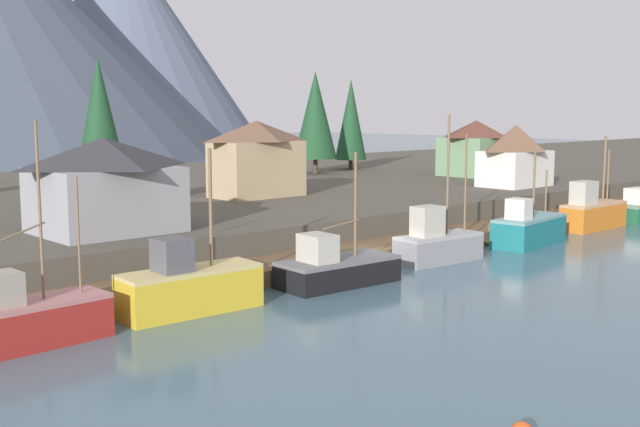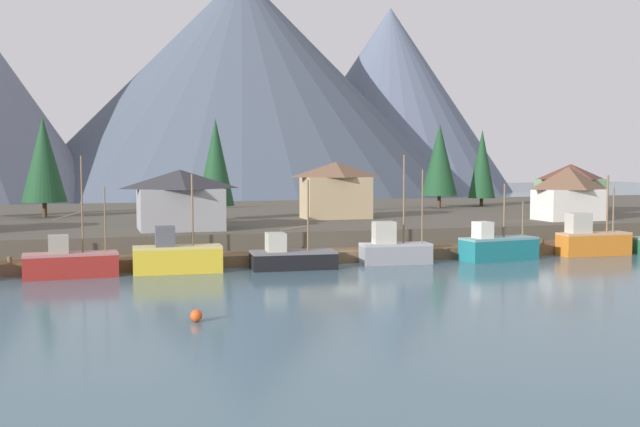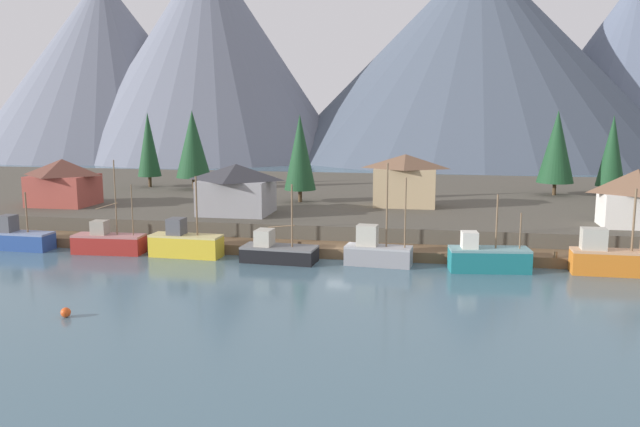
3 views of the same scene
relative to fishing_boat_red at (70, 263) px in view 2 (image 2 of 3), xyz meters
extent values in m
cube|color=#476675|center=(23.46, 21.48, -1.63)|extent=(400.00, 400.00, 1.00)
cube|color=brown|center=(23.46, 3.48, -0.63)|extent=(80.00, 4.00, 1.00)
cylinder|color=brown|center=(-4.54, 1.68, -0.33)|extent=(0.36, 0.36, 1.60)
cylinder|color=brown|center=(3.46, 1.68, -0.33)|extent=(0.36, 0.36, 1.60)
cylinder|color=brown|center=(11.46, 1.68, -0.33)|extent=(0.36, 0.36, 1.60)
cylinder|color=brown|center=(19.46, 1.68, -0.33)|extent=(0.36, 0.36, 1.60)
cylinder|color=brown|center=(27.46, 1.68, -0.33)|extent=(0.36, 0.36, 1.60)
cylinder|color=brown|center=(35.46, 1.68, -0.33)|extent=(0.36, 0.36, 1.60)
cylinder|color=brown|center=(43.46, 1.68, -0.33)|extent=(0.36, 0.36, 1.60)
cylinder|color=brown|center=(51.46, 1.68, -0.33)|extent=(0.36, 0.36, 1.60)
cube|color=#4C473D|center=(23.46, 33.48, 0.12)|extent=(400.00, 56.00, 2.50)
cone|color=#475160|center=(42.39, 146.57, 29.06)|extent=(119.30, 119.30, 60.37)
cone|color=slate|center=(89.82, 156.10, 26.49)|extent=(73.64, 73.64, 55.25)
cube|color=maroon|center=(0.07, 0.00, -0.26)|extent=(7.20, 2.72, 1.73)
cube|color=#AD6C6A|center=(0.07, 0.00, 0.70)|extent=(7.20, 2.72, 0.20)
cube|color=gray|center=(-0.82, -0.04, 1.50)|extent=(1.56, 1.50, 1.41)
cylinder|color=brown|center=(0.99, 0.04, 4.58)|extent=(0.13, 0.13, 7.56)
cylinder|color=brown|center=(2.70, 0.12, 3.36)|extent=(0.11, 0.11, 5.12)
cylinder|color=brown|center=(0.00, 0.00, 3.72)|extent=(2.41, 0.20, 0.78)
cube|color=gold|center=(8.33, 0.03, -0.13)|extent=(7.20, 2.66, 2.00)
cube|color=tan|center=(8.33, 0.03, 0.97)|extent=(7.20, 2.66, 0.20)
cube|color=#4C4C51|center=(7.35, 0.08, 1.88)|extent=(1.61, 1.78, 1.61)
cylinder|color=brown|center=(9.55, -0.02, 3.99)|extent=(0.18, 0.18, 5.84)
cube|color=black|center=(17.93, -0.40, -0.47)|extent=(7.28, 3.47, 1.32)
cube|color=slate|center=(17.93, -0.40, 0.29)|extent=(7.28, 3.47, 0.20)
cube|color=#B2AD9E|center=(16.45, -0.31, 1.16)|extent=(1.66, 2.10, 1.55)
cylinder|color=brown|center=(19.21, -0.48, 3.38)|extent=(0.16, 0.16, 5.99)
cylinder|color=brown|center=(18.16, -0.42, 2.32)|extent=(2.63, 0.28, 0.41)
cube|color=gray|center=(27.39, -0.04, -0.32)|extent=(6.34, 2.81, 1.62)
cube|color=#9F9FA2|center=(27.39, -0.04, 0.59)|extent=(6.34, 2.81, 0.20)
cube|color=#B2AD9E|center=(26.31, 0.05, 1.67)|extent=(2.00, 1.56, 1.94)
cylinder|color=brown|center=(28.12, -0.10, 4.59)|extent=(0.16, 0.16, 7.79)
cylinder|color=brown|center=(29.83, -0.25, 3.94)|extent=(0.14, 0.14, 6.49)
cube|color=#196B70|center=(37.43, -0.42, -0.18)|extent=(7.38, 3.52, 1.90)
cube|color=#679496|center=(37.43, -0.42, 0.87)|extent=(7.38, 3.52, 0.20)
cube|color=silver|center=(35.63, -0.65, 1.72)|extent=(1.59, 1.67, 1.49)
cylinder|color=brown|center=(37.96, -0.35, 3.41)|extent=(0.16, 0.16, 4.89)
cylinder|color=brown|center=(40.07, -0.09, 2.59)|extent=(0.14, 0.14, 3.24)
cube|color=#CC6B1E|center=(48.10, 0.25, -0.13)|extent=(7.11, 2.25, 1.99)
cube|color=tan|center=(48.10, 0.25, 0.97)|extent=(7.11, 2.25, 0.20)
cube|color=#B2AD9E|center=(46.36, 0.26, 2.02)|extent=(2.13, 1.48, 1.92)
cylinder|color=brown|center=(49.56, 0.24, 3.82)|extent=(0.20, 0.20, 5.51)
cylinder|color=brown|center=(50.25, 0.24, 3.24)|extent=(0.17, 0.17, 4.35)
cube|color=gray|center=(9.89, 11.64, 3.34)|extent=(7.80, 6.61, 3.94)
pyramid|color=#2D2D33|center=(9.89, 11.64, 6.22)|extent=(8.19, 6.94, 1.81)
cube|color=silver|center=(52.59, 11.00, 3.09)|extent=(6.72, 4.54, 3.44)
pyramid|color=brown|center=(52.59, 11.00, 6.06)|extent=(7.06, 4.76, 2.51)
cube|color=tan|center=(28.60, 20.80, 3.74)|extent=(7.45, 4.39, 4.73)
pyramid|color=brown|center=(28.60, 20.80, 6.97)|extent=(7.83, 4.61, 1.74)
cube|color=#6B8E66|center=(59.82, 20.97, 3.53)|extent=(6.70, 6.04, 4.31)
pyramid|color=brown|center=(59.82, 20.97, 6.62)|extent=(7.03, 6.34, 1.87)
cylinder|color=#4C3823|center=(48.58, 35.40, 2.25)|extent=(0.50, 0.50, 1.76)
cone|color=#194223|center=(48.58, 35.40, 8.14)|extent=(5.02, 5.02, 10.01)
cylinder|color=#4C3823|center=(15.06, 22.26, 2.18)|extent=(0.50, 0.50, 1.61)
cone|color=#194223|center=(15.06, 22.26, 7.83)|extent=(4.10, 4.10, 9.69)
cylinder|color=#4C3823|center=(-3.46, 32.49, 2.27)|extent=(0.50, 0.50, 1.79)
cone|color=#194223|center=(-3.46, 32.49, 8.13)|extent=(5.15, 5.15, 9.93)
cylinder|color=#4C3823|center=(56.28, 37.34, 1.98)|extent=(0.50, 0.50, 1.21)
cone|color=#194223|center=(56.28, 37.34, 7.53)|extent=(3.90, 3.90, 9.91)
sphere|color=#E04C19|center=(7.21, -19.51, -0.78)|extent=(0.70, 0.70, 0.70)
camera|label=1|loc=(-12.14, -31.73, 8.80)|focal=43.66mm
camera|label=2|loc=(1.53, -62.53, 7.95)|focal=43.05mm
camera|label=3|loc=(32.94, -59.79, 13.48)|focal=36.72mm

